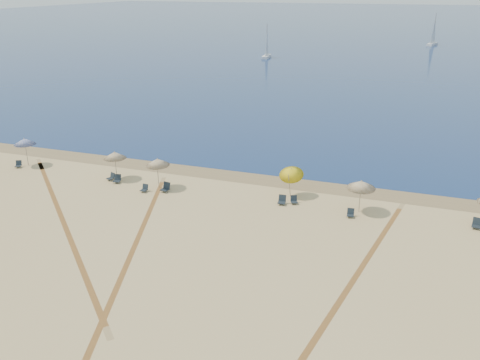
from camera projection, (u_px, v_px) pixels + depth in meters
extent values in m
plane|color=#0C2151|center=(392.00, 21.00, 219.84)|extent=(500.00, 500.00, 0.00)
plane|color=olive|center=(255.00, 178.00, 42.94)|extent=(500.00, 500.00, 0.00)
cylinder|color=gray|center=(26.00, 153.00, 45.52)|extent=(0.05, 0.05, 2.42)
cone|color=silver|center=(25.00, 141.00, 45.13)|extent=(1.93, 1.93, 0.55)
sphere|color=gray|center=(24.00, 138.00, 45.02)|extent=(0.08, 0.08, 0.08)
cylinder|color=gray|center=(116.00, 166.00, 42.39)|extent=(0.05, 0.05, 2.26)
cone|color=#FFEECC|center=(115.00, 155.00, 42.03)|extent=(1.91, 1.91, 0.55)
sphere|color=gray|center=(114.00, 152.00, 41.92)|extent=(0.08, 0.08, 0.08)
cylinder|color=gray|center=(158.00, 174.00, 40.40)|extent=(0.05, 0.18, 2.38)
cone|color=#FFEECC|center=(158.00, 162.00, 40.07)|extent=(1.91, 1.94, 0.66)
sphere|color=gray|center=(157.00, 159.00, 39.96)|extent=(0.08, 0.08, 0.08)
cylinder|color=gray|center=(289.00, 185.00, 38.53)|extent=(0.05, 1.04, 2.15)
cone|color=yellow|center=(291.00, 172.00, 38.57)|extent=(1.90, 1.95, 1.30)
sphere|color=gray|center=(291.00, 169.00, 38.46)|extent=(0.08, 0.08, 0.08)
cylinder|color=gray|center=(360.00, 197.00, 36.19)|extent=(0.05, 0.18, 2.26)
cone|color=#FFEECC|center=(361.00, 185.00, 35.89)|extent=(2.07, 2.09, 0.67)
sphere|color=gray|center=(362.00, 181.00, 35.78)|extent=(0.08, 0.08, 0.08)
cube|color=black|center=(18.00, 166.00, 45.29)|extent=(0.66, 0.66, 0.05)
cube|color=black|center=(19.00, 163.00, 45.44)|extent=(0.53, 0.36, 0.45)
cylinder|color=#A5A5AD|center=(15.00, 167.00, 45.15)|extent=(0.02, 0.02, 0.16)
cylinder|color=#A5A5AD|center=(19.00, 167.00, 45.18)|extent=(0.02, 0.02, 0.16)
cube|color=black|center=(110.00, 178.00, 42.36)|extent=(0.67, 0.67, 0.05)
cube|color=black|center=(113.00, 175.00, 42.46)|extent=(0.54, 0.37, 0.46)
cylinder|color=#A5A5AD|center=(108.00, 180.00, 42.36)|extent=(0.02, 0.02, 0.17)
cylinder|color=#A5A5AD|center=(111.00, 181.00, 42.11)|extent=(0.02, 0.02, 0.17)
cube|color=black|center=(117.00, 181.00, 41.79)|extent=(0.67, 0.67, 0.05)
cube|color=black|center=(118.00, 177.00, 41.96)|extent=(0.59, 0.33, 0.50)
cylinder|color=#A5A5AD|center=(113.00, 183.00, 41.67)|extent=(0.02, 0.02, 0.18)
cylinder|color=#A5A5AD|center=(118.00, 183.00, 41.63)|extent=(0.02, 0.02, 0.18)
cube|color=black|center=(144.00, 190.00, 40.00)|extent=(0.53, 0.53, 0.04)
cube|color=black|center=(145.00, 187.00, 40.13)|extent=(0.50, 0.22, 0.44)
cylinder|color=#A5A5AD|center=(141.00, 191.00, 39.95)|extent=(0.02, 0.02, 0.16)
cylinder|color=#A5A5AD|center=(145.00, 192.00, 39.80)|extent=(0.02, 0.02, 0.16)
cube|color=black|center=(165.00, 190.00, 40.01)|extent=(0.69, 0.69, 0.05)
cube|color=black|center=(167.00, 185.00, 40.16)|extent=(0.63, 0.32, 0.54)
cylinder|color=#A5A5AD|center=(161.00, 191.00, 39.96)|extent=(0.03, 0.03, 0.20)
cylinder|color=#A5A5AD|center=(166.00, 192.00, 39.75)|extent=(0.03, 0.03, 0.20)
cube|color=black|center=(282.00, 202.00, 37.71)|extent=(0.61, 0.61, 0.05)
cube|color=black|center=(282.00, 198.00, 37.86)|extent=(0.58, 0.25, 0.50)
cylinder|color=#A5A5AD|center=(278.00, 204.00, 37.61)|extent=(0.02, 0.02, 0.18)
cylinder|color=#A5A5AD|center=(284.00, 205.00, 37.51)|extent=(0.02, 0.02, 0.18)
cube|color=black|center=(294.00, 202.00, 37.85)|extent=(0.65, 0.65, 0.04)
cube|color=black|center=(294.00, 198.00, 37.99)|extent=(0.52, 0.36, 0.44)
cylinder|color=#A5A5AD|center=(291.00, 204.00, 37.70)|extent=(0.02, 0.02, 0.16)
cylinder|color=#A5A5AD|center=(296.00, 204.00, 37.73)|extent=(0.02, 0.02, 0.16)
cube|color=black|center=(350.00, 215.00, 35.67)|extent=(0.53, 0.53, 0.04)
cube|color=black|center=(351.00, 211.00, 35.81)|extent=(0.50, 0.22, 0.44)
cylinder|color=#A5A5AD|center=(347.00, 217.00, 35.59)|extent=(0.02, 0.02, 0.16)
cylinder|color=#A5A5AD|center=(353.00, 218.00, 35.50)|extent=(0.02, 0.02, 0.16)
cube|color=black|center=(476.00, 226.00, 34.02)|extent=(0.66, 0.66, 0.05)
cube|color=black|center=(477.00, 221.00, 34.15)|extent=(0.60, 0.31, 0.51)
cylinder|color=#A5A5AD|center=(473.00, 228.00, 33.97)|extent=(0.02, 0.02, 0.19)
cylinder|color=#A5A5AD|center=(480.00, 229.00, 33.76)|extent=(0.02, 0.02, 0.19)
cube|color=white|center=(432.00, 44.00, 134.40)|extent=(2.99, 5.72, 0.61)
cylinder|color=gray|center=(434.00, 29.00, 132.97)|extent=(0.12, 0.12, 8.07)
cube|color=white|center=(266.00, 57.00, 111.91)|extent=(1.67, 4.99, 0.53)
cylinder|color=gray|center=(267.00, 41.00, 110.64)|extent=(0.11, 0.11, 7.13)
plane|color=tan|center=(124.00, 272.00, 29.00)|extent=(35.34, 35.34, 0.00)
plane|color=tan|center=(128.00, 262.00, 30.02)|extent=(35.34, 35.34, 0.00)
plane|color=tan|center=(335.00, 308.00, 25.75)|extent=(32.70, 32.70, 0.00)
plane|color=tan|center=(342.00, 297.00, 26.64)|extent=(32.70, 32.70, 0.00)
plane|color=tan|center=(63.00, 222.00, 35.04)|extent=(39.59, 39.59, 0.00)
plane|color=tan|center=(61.00, 216.00, 35.96)|extent=(39.59, 39.59, 0.00)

